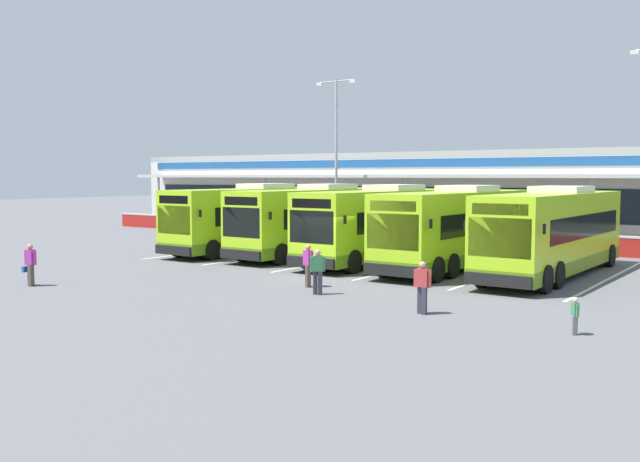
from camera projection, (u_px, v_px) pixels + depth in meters
ground_plane at (317, 275)px, 29.83m from camera, size 200.00×200.00×0.00m
terminal_building at (526, 192)px, 51.61m from camera, size 70.00×13.00×6.00m
red_barrier_wall at (457, 237)px, 41.65m from camera, size 60.00×0.40×1.10m
coach_bus_leftmost at (255, 219)px, 39.32m from camera, size 3.05×12.20×3.78m
coach_bus_left_centre at (317, 221)px, 37.39m from camera, size 3.05×12.20×3.78m
coach_bus_centre at (384, 225)px, 34.52m from camera, size 3.05×12.20×3.78m
coach_bus_right_centre at (458, 229)px, 32.03m from camera, size 3.05×12.20×3.78m
coach_bus_rightmost at (553, 234)px, 29.42m from camera, size 3.05×12.20×3.78m
bay_stripe_far_west at (229, 248)px, 40.72m from camera, size 0.14×13.00×0.01m
bay_stripe_west at (286, 253)px, 38.33m from camera, size 0.14×13.00×0.01m
bay_stripe_mid_west at (350, 258)px, 35.93m from camera, size 0.14×13.00×0.01m
bay_stripe_centre at (424, 264)px, 33.54m from camera, size 0.14×13.00×0.01m
bay_stripe_mid_east at (510, 271)px, 31.15m from camera, size 0.14×13.00×0.01m
bay_stripe_east at (609, 279)px, 28.76m from camera, size 0.14×13.00×0.01m
pedestrian_with_handbag at (30, 264)px, 26.80m from camera, size 0.64×0.33×1.62m
pedestrian_in_dark_coat at (308, 264)px, 26.55m from camera, size 0.54×0.37×1.62m
pedestrian_child at (575, 315)px, 18.56m from camera, size 0.27×0.28×1.00m
pedestrian_near_bin at (422, 286)px, 21.35m from camera, size 0.54×0.29×1.62m
pedestrian_approaching_bus at (318, 270)px, 24.84m from camera, size 0.46×0.43×1.62m
lamp_post_west at (336, 146)px, 49.53m from camera, size 3.24×0.28×11.00m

